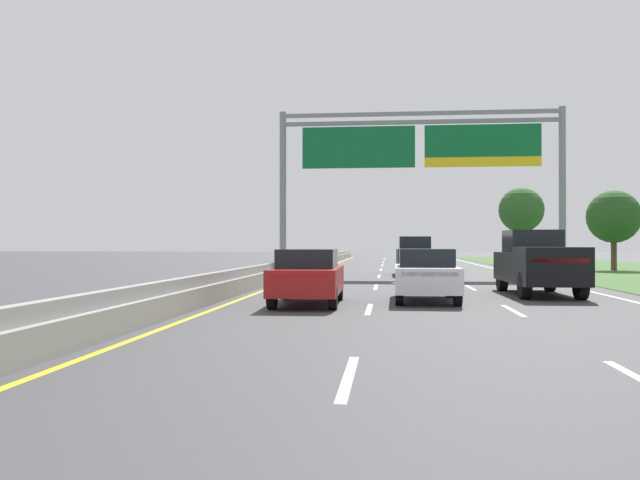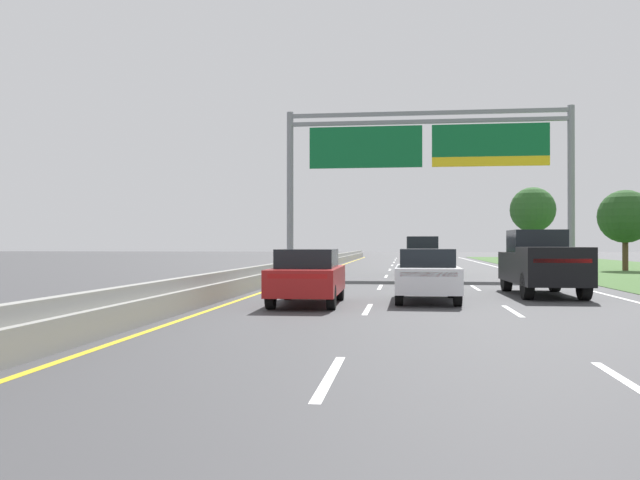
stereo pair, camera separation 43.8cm
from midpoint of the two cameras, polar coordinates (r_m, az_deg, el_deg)
ground_plane at (r=33.19m, az=9.11°, el=-3.29°), size 220.00×220.00×0.00m
lane_striping at (r=32.74m, az=9.14°, el=-3.33°), size 11.96×106.00×0.01m
median_barrier_concrete at (r=33.61m, az=-2.22°, el=-2.66°), size 0.60×110.00×0.85m
overhead_sign_gantry at (r=36.10m, az=9.44°, el=7.09°), size 15.06×0.42×8.87m
pickup_truck_black at (r=23.69m, az=18.84°, el=-1.87°), size 2.12×5.44×2.20m
car_darkgreen_centre_lane_suv at (r=37.05m, az=8.98°, el=-1.28°), size 1.93×4.71×2.11m
car_red_left_lane_sedan at (r=18.99m, az=-0.39°, el=-3.05°), size 1.91×4.44×1.57m
car_white_centre_lane_sedan at (r=20.31m, az=9.70°, el=-2.87°), size 1.86×4.42×1.57m
roadside_tree_far at (r=46.87m, az=24.78°, el=1.82°), size 3.38×3.38×5.16m
roadside_tree_distant at (r=58.34m, az=17.85°, el=2.45°), size 3.73×3.73×6.42m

